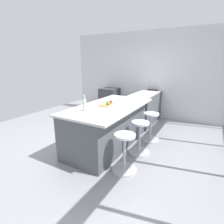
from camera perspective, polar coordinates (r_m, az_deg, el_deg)
name	(u,v)px	position (r m, az deg, el deg)	size (l,w,h in m)	color
ground_plane	(101,143)	(4.17, -3.62, -9.98)	(7.05, 7.05, 0.00)	gray
interior_partition_left	(144,75)	(6.21, 10.24, 11.75)	(0.12, 5.28, 2.78)	silver
sink_cabinet	(150,105)	(5.90, 12.14, 2.34)	(2.36, 0.60, 1.20)	#4C5156
oven_range	(110,100)	(6.51, -0.79, 3.77)	(0.60, 0.61, 0.89)	#38383D
kitchen_island	(108,125)	(3.91, -1.24, -4.31)	(2.24, 1.13, 0.93)	#4C5156
stool_by_window	(150,128)	(4.29, 12.33, -4.92)	(0.44, 0.44, 0.68)	#B7B7BC
stool_middle	(140,138)	(3.67, 8.91, -8.44)	(0.44, 0.44, 0.68)	#B7B7BC
stool_near_camera	(124,154)	(3.08, 4.04, -13.29)	(0.44, 0.44, 0.68)	#B7B7BC
cutting_board	(107,105)	(3.78, -1.71, 2.40)	(0.36, 0.24, 0.02)	tan
apple_green	(108,103)	(3.70, -1.24, 2.96)	(0.09, 0.09, 0.09)	#609E2D
apple_red	(110,102)	(3.85, -0.52, 3.34)	(0.07, 0.07, 0.07)	red
water_bottle	(85,104)	(3.35, -8.83, 2.43)	(0.06, 0.06, 0.31)	silver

